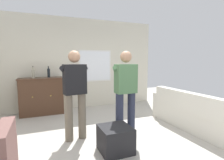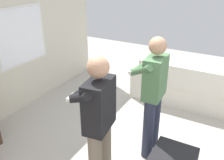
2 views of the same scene
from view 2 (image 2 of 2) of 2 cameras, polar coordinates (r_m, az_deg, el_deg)
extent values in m
cube|color=silver|center=(4.63, -20.15, 9.43)|extent=(1.07, 0.02, 1.01)
cube|color=white|center=(4.63, -20.11, 9.42)|extent=(0.99, 0.03, 0.93)
cube|color=silver|center=(4.94, 17.82, -3.34)|extent=(0.55, 1.98, 0.42)
cube|color=silver|center=(4.57, 17.94, 0.19)|extent=(0.18, 1.98, 0.41)
cube|color=silver|center=(5.14, 6.38, 0.33)|extent=(0.55, 0.18, 0.64)
cube|color=orange|center=(4.70, 18.23, 0.46)|extent=(0.16, 0.41, 0.36)
cylinder|color=#6B6051|center=(3.06, -1.63, -16.16)|extent=(0.15, 0.15, 0.88)
cube|color=black|center=(2.54, -2.97, -5.74)|extent=(0.42, 0.27, 0.55)
sphere|color=tan|center=(2.36, -3.19, 2.96)|extent=(0.22, 0.22, 0.22)
cylinder|color=black|center=(2.46, -7.53, -4.08)|extent=(0.29, 0.43, 0.29)
cylinder|color=black|center=(2.64, -5.17, -1.84)|extent=(0.36, 0.38, 0.29)
cube|color=white|center=(2.66, -9.29, -3.93)|extent=(0.15, 0.06, 0.04)
cylinder|color=#282D42|center=(3.44, 8.30, -11.14)|extent=(0.15, 0.15, 0.88)
cylinder|color=#282D42|center=(3.64, 9.66, -8.94)|extent=(0.15, 0.15, 0.88)
cube|color=#4C754C|center=(3.19, 9.85, 0.59)|extent=(0.41, 0.23, 0.55)
sphere|color=tan|center=(3.04, 10.42, 7.72)|extent=(0.22, 0.22, 0.22)
cylinder|color=#4C754C|center=(3.09, 6.53, 2.22)|extent=(0.32, 0.41, 0.29)
cylinder|color=#4C754C|center=(3.29, 7.96, 3.59)|extent=(0.34, 0.40, 0.29)
cube|color=white|center=(3.27, 4.56, 2.03)|extent=(0.15, 0.05, 0.04)
camera|label=1|loc=(2.60, 78.09, -18.29)|focal=28.00mm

